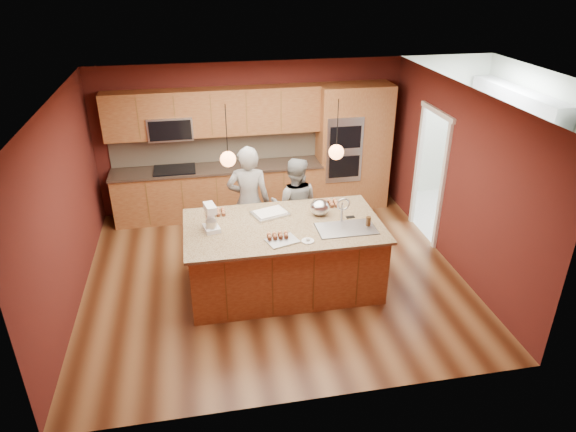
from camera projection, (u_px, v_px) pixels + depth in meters
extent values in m
plane|color=#442110|center=(274.00, 274.00, 7.74)|extent=(5.50, 5.50, 0.00)
plane|color=white|center=(271.00, 96.00, 6.52)|extent=(5.50, 5.50, 0.00)
plane|color=#501A16|center=(251.00, 137.00, 9.32)|extent=(5.50, 0.00, 5.50)
plane|color=#501A16|center=(314.00, 297.00, 4.94)|extent=(5.50, 0.00, 5.50)
plane|color=#501A16|center=(64.00, 208.00, 6.67)|extent=(0.00, 5.00, 5.00)
plane|color=#501A16|center=(456.00, 178.00, 7.58)|extent=(0.00, 5.00, 5.00)
cube|color=brown|center=(219.00, 192.00, 9.36)|extent=(3.70, 0.60, 0.90)
cube|color=#2F221D|center=(218.00, 168.00, 9.14)|extent=(3.74, 0.64, 0.04)
cube|color=#C0AD90|center=(215.00, 147.00, 9.26)|extent=(3.70, 0.03, 0.56)
cube|color=brown|center=(214.00, 112.00, 8.81)|extent=(3.70, 0.36, 0.80)
cube|color=black|center=(175.00, 170.00, 8.99)|extent=(0.72, 0.52, 0.03)
cube|color=#ADAFB4|center=(170.00, 127.00, 8.77)|extent=(0.76, 0.40, 0.40)
cube|color=brown|center=(340.00, 148.00, 9.42)|extent=(0.80, 0.60, 2.30)
cube|color=#ADAFB4|center=(344.00, 151.00, 9.13)|extent=(0.66, 0.04, 1.20)
cube|color=brown|center=(373.00, 146.00, 9.52)|extent=(0.50, 0.60, 2.30)
plane|color=beige|center=(460.00, 218.00, 9.39)|extent=(2.60, 2.60, 0.00)
plane|color=silver|center=(519.00, 145.00, 8.94)|extent=(0.00, 2.70, 2.70)
cube|color=silver|center=(516.00, 112.00, 8.63)|extent=(0.35, 2.40, 0.75)
cylinder|color=black|center=(227.00, 132.00, 6.30)|extent=(0.01, 0.01, 0.70)
sphere|color=#F48A48|center=(228.00, 159.00, 6.46)|extent=(0.20, 0.20, 0.20)
cylinder|color=black|center=(337.00, 126.00, 6.54)|extent=(0.01, 0.01, 0.70)
sphere|color=#F48A48|center=(336.00, 152.00, 6.69)|extent=(0.20, 0.20, 0.20)
cube|color=brown|center=(284.00, 257.00, 7.26)|extent=(2.61, 1.41, 0.96)
cube|color=tan|center=(283.00, 226.00, 7.04)|extent=(2.71, 1.51, 0.04)
cube|color=#ADAFB4|center=(346.00, 234.00, 6.96)|extent=(0.78, 0.46, 0.18)
imported|color=black|center=(249.00, 202.00, 7.89)|extent=(0.72, 0.53, 1.81)
imported|color=gray|center=(295.00, 205.00, 8.07)|extent=(0.89, 0.77, 1.57)
cube|color=white|center=(212.00, 228.00, 6.87)|extent=(0.24, 0.29, 0.06)
cube|color=white|center=(210.00, 214.00, 6.90)|extent=(0.11, 0.10, 0.25)
cube|color=white|center=(210.00, 208.00, 6.76)|extent=(0.18, 0.27, 0.10)
cylinder|color=silver|center=(211.00, 225.00, 6.81)|extent=(0.15, 0.15, 0.14)
cube|color=silver|center=(270.00, 214.00, 7.30)|extent=(0.57, 0.49, 0.03)
cube|color=white|center=(270.00, 212.00, 7.29)|extent=(0.49, 0.41, 0.02)
cube|color=#ADAFB4|center=(282.00, 241.00, 6.61)|extent=(0.45, 0.38, 0.02)
ellipsoid|color=silver|center=(320.00, 207.00, 7.26)|extent=(0.28, 0.28, 0.23)
cylinder|color=silver|center=(308.00, 241.00, 6.61)|extent=(0.17, 0.17, 0.01)
cylinder|color=#3D2511|center=(368.00, 222.00, 6.97)|extent=(0.07, 0.07, 0.14)
cube|color=black|center=(350.00, 217.00, 7.23)|extent=(0.12, 0.07, 0.01)
cube|color=white|center=(502.00, 203.00, 8.95)|extent=(0.71, 0.72, 0.89)
cube|color=white|center=(483.00, 186.00, 9.55)|extent=(0.66, 0.68, 0.94)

